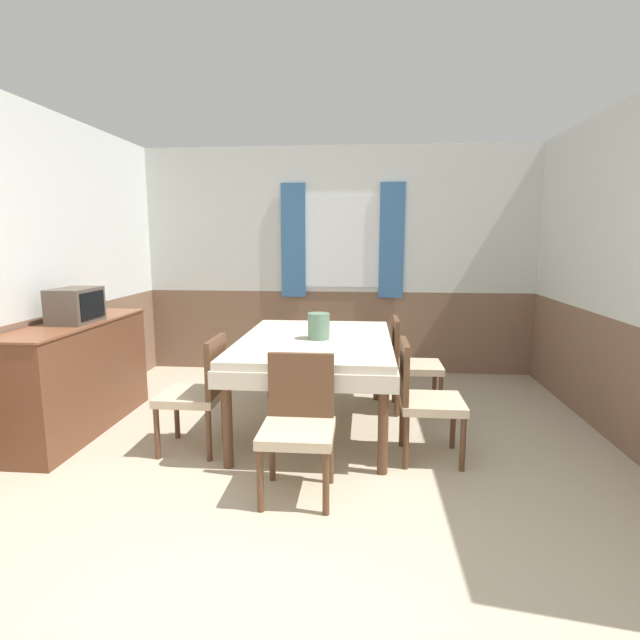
{
  "coord_description": "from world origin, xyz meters",
  "views": [
    {
      "loc": [
        0.32,
        -1.95,
        1.57
      ],
      "look_at": [
        -0.04,
        2.02,
        0.91
      ],
      "focal_mm": 28.0,
      "sensor_mm": 36.0,
      "label": 1
    }
  ],
  "objects_px": {
    "chair_head_near": "(298,420)",
    "chair_right_near": "(423,396)",
    "vase": "(319,326)",
    "chair_left_near": "(199,390)",
    "sideboard": "(78,376)",
    "chair_right_far": "(410,361)",
    "dining_table": "(316,350)",
    "tv": "(76,305)"
  },
  "relations": [
    {
      "from": "chair_left_near",
      "to": "vase",
      "type": "height_order",
      "value": "vase"
    },
    {
      "from": "chair_right_far",
      "to": "vase",
      "type": "distance_m",
      "value": 1.04
    },
    {
      "from": "chair_head_near",
      "to": "chair_right_near",
      "type": "height_order",
      "value": "same"
    },
    {
      "from": "tv",
      "to": "vase",
      "type": "xyz_separation_m",
      "value": [
        1.92,
        0.2,
        -0.17
      ]
    },
    {
      "from": "dining_table",
      "to": "chair_head_near",
      "type": "relative_size",
      "value": 2.06
    },
    {
      "from": "sideboard",
      "to": "tv",
      "type": "distance_m",
      "value": 0.58
    },
    {
      "from": "dining_table",
      "to": "vase",
      "type": "bearing_deg",
      "value": -49.35
    },
    {
      "from": "chair_head_near",
      "to": "chair_right_far",
      "type": "relative_size",
      "value": 1.0
    },
    {
      "from": "chair_right_near",
      "to": "vase",
      "type": "xyz_separation_m",
      "value": [
        -0.79,
        0.48,
        0.41
      ]
    },
    {
      "from": "chair_right_near",
      "to": "chair_head_near",
      "type": "bearing_deg",
      "value": -55.5
    },
    {
      "from": "dining_table",
      "to": "chair_right_near",
      "type": "bearing_deg",
      "value": -32.16
    },
    {
      "from": "dining_table",
      "to": "chair_right_near",
      "type": "relative_size",
      "value": 2.06
    },
    {
      "from": "chair_head_near",
      "to": "chair_right_near",
      "type": "xyz_separation_m",
      "value": [
        0.81,
        0.56,
        0.0
      ]
    },
    {
      "from": "chair_head_near",
      "to": "chair_right_near",
      "type": "relative_size",
      "value": 1.0
    },
    {
      "from": "chair_right_far",
      "to": "chair_left_near",
      "type": "xyz_separation_m",
      "value": [
        -1.63,
        -1.02,
        0.0
      ]
    },
    {
      "from": "vase",
      "to": "chair_left_near",
      "type": "bearing_deg",
      "value": -150.48
    },
    {
      "from": "dining_table",
      "to": "chair_right_far",
      "type": "xyz_separation_m",
      "value": [
        0.81,
        0.51,
        -0.2
      ]
    },
    {
      "from": "tv",
      "to": "vase",
      "type": "height_order",
      "value": "tv"
    },
    {
      "from": "chair_head_near",
      "to": "sideboard",
      "type": "distance_m",
      "value": 2.11
    },
    {
      "from": "dining_table",
      "to": "chair_left_near",
      "type": "height_order",
      "value": "chair_left_near"
    },
    {
      "from": "chair_head_near",
      "to": "chair_right_far",
      "type": "xyz_separation_m",
      "value": [
        0.81,
        1.58,
        0.0
      ]
    },
    {
      "from": "dining_table",
      "to": "chair_head_near",
      "type": "xyz_separation_m",
      "value": [
        -0.0,
        -1.07,
        -0.2
      ]
    },
    {
      "from": "tv",
      "to": "sideboard",
      "type": "bearing_deg",
      "value": 152.29
    },
    {
      "from": "chair_right_near",
      "to": "sideboard",
      "type": "height_order",
      "value": "sideboard"
    },
    {
      "from": "chair_right_far",
      "to": "sideboard",
      "type": "distance_m",
      "value": 2.84
    },
    {
      "from": "chair_head_near",
      "to": "vase",
      "type": "relative_size",
      "value": 4.05
    },
    {
      "from": "sideboard",
      "to": "chair_head_near",
      "type": "bearing_deg",
      "value": -23.97
    },
    {
      "from": "chair_right_far",
      "to": "tv",
      "type": "relative_size",
      "value": 2.05
    },
    {
      "from": "chair_right_near",
      "to": "vase",
      "type": "bearing_deg",
      "value": -121.33
    },
    {
      "from": "chair_right_far",
      "to": "sideboard",
      "type": "relative_size",
      "value": 0.54
    },
    {
      "from": "dining_table",
      "to": "vase",
      "type": "height_order",
      "value": "vase"
    },
    {
      "from": "chair_right_near",
      "to": "tv",
      "type": "relative_size",
      "value": 2.05
    },
    {
      "from": "chair_left_near",
      "to": "sideboard",
      "type": "bearing_deg",
      "value": 75.03
    },
    {
      "from": "chair_right_far",
      "to": "vase",
      "type": "bearing_deg",
      "value": -55.16
    },
    {
      "from": "chair_right_near",
      "to": "dining_table",
      "type": "bearing_deg",
      "value": -122.16
    },
    {
      "from": "chair_head_near",
      "to": "chair_left_near",
      "type": "xyz_separation_m",
      "value": [
        -0.81,
        0.56,
        0.0
      ]
    },
    {
      "from": "chair_right_near",
      "to": "chair_left_near",
      "type": "relative_size",
      "value": 1.0
    },
    {
      "from": "tv",
      "to": "vase",
      "type": "relative_size",
      "value": 1.97
    },
    {
      "from": "tv",
      "to": "chair_right_near",
      "type": "bearing_deg",
      "value": -5.86
    },
    {
      "from": "chair_head_near",
      "to": "chair_left_near",
      "type": "bearing_deg",
      "value": -34.5
    },
    {
      "from": "sideboard",
      "to": "dining_table",
      "type": "bearing_deg",
      "value": 6.33
    },
    {
      "from": "chair_right_near",
      "to": "chair_left_near",
      "type": "height_order",
      "value": "same"
    }
  ]
}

